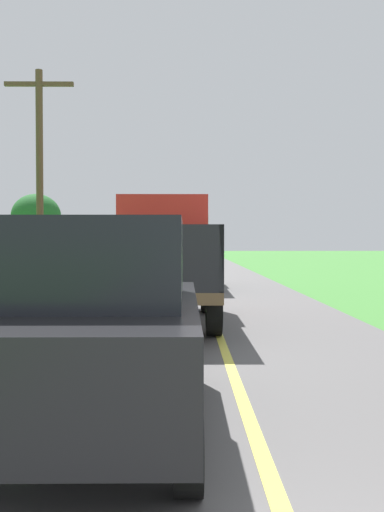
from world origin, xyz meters
TOP-DOWN VIEW (x-y plane):
  - banana_truck_near at (-1.15, 11.61)m, footprint 2.38×5.82m
  - banana_truck_far at (-0.77, 20.73)m, footprint 2.38×5.81m
  - utility_pole_roadside at (-4.75, 14.95)m, footprint 1.94×0.20m
  - roadside_tree_mid_right at (-8.17, 27.61)m, footprint 2.47×2.47m
  - following_car at (-1.37, 3.81)m, footprint 1.74×4.10m

SIDE VIEW (x-z plane):
  - following_car at x=-1.37m, z-range 0.11..2.03m
  - banana_truck_near at x=-1.15m, z-range 0.07..2.87m
  - banana_truck_far at x=-0.77m, z-range 0.07..2.87m
  - roadside_tree_mid_right at x=-8.17m, z-range 0.96..5.14m
  - utility_pole_roadside at x=-4.75m, z-range 0.28..6.92m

